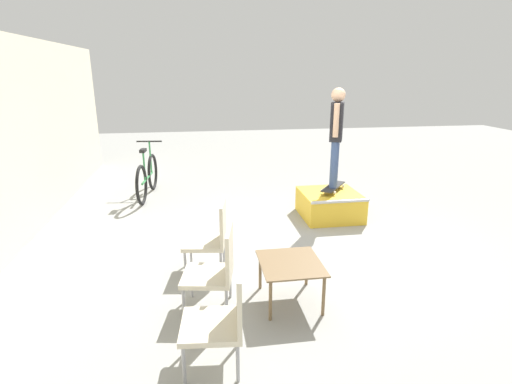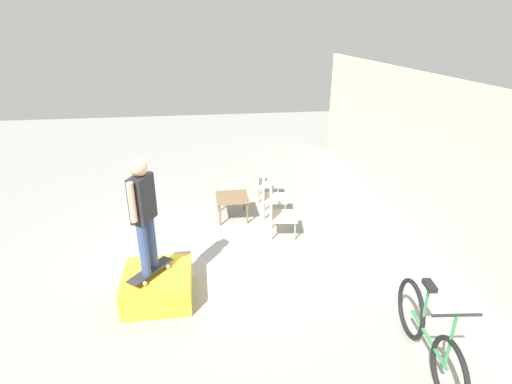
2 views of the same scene
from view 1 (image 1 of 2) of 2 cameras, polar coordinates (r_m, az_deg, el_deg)
name	(u,v)px [view 1 (image 1 of 2)]	position (r m, az deg, el deg)	size (l,w,h in m)	color
ground_plane	(314,244)	(6.06, 8.32, -7.43)	(24.00, 24.00, 0.00)	gray
skate_ramp_box	(330,205)	(7.14, 10.47, -1.78)	(1.03, 0.98, 0.47)	gold
skateboard_on_ramp	(333,187)	(7.14, 10.94, 0.75)	(0.73, 0.63, 0.07)	#2D2D2D
person_skater	(336,130)	(6.94, 11.40, 8.68)	(0.53, 0.33, 1.68)	#384C7A
coffee_table	(290,267)	(4.46, 4.94, -10.67)	(0.74, 0.67, 0.48)	brown
patio_chair_left	(223,314)	(3.56, -4.76, -17.02)	(0.57, 0.57, 0.93)	#99999E
patio_chair_center	(216,267)	(4.30, -5.67, -10.60)	(0.60, 0.60, 0.93)	#99999E
patio_chair_right	(212,235)	(5.10, -6.27, -6.06)	(0.59, 0.59, 0.93)	#99999E
bicycle	(147,177)	(8.43, -15.26, 2.09)	(1.82, 0.52, 1.09)	black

